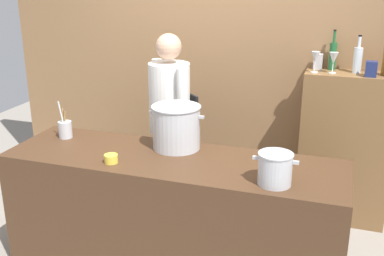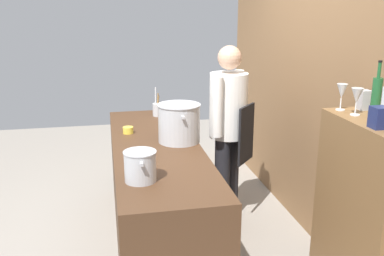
# 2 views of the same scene
# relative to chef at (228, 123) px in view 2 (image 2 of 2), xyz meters

# --- Properties ---
(ground_plane) EXTENTS (8.00, 8.00, 0.00)m
(ground_plane) POSITION_rel_chef_xyz_m (0.28, -0.69, -0.96)
(ground_plane) COLOR gray
(brick_back_panel) EXTENTS (4.40, 0.10, 3.00)m
(brick_back_panel) POSITION_rel_chef_xyz_m (0.28, 0.71, 0.54)
(brick_back_panel) COLOR olive
(brick_back_panel) RESTS_ON ground_plane
(prep_counter) EXTENTS (2.38, 0.70, 0.90)m
(prep_counter) POSITION_rel_chef_xyz_m (0.28, -0.69, -0.51)
(prep_counter) COLOR #472D1C
(prep_counter) RESTS_ON ground_plane
(bar_cabinet) EXTENTS (0.76, 0.32, 1.33)m
(bar_cabinet) POSITION_rel_chef_xyz_m (1.42, 0.50, -0.30)
(bar_cabinet) COLOR brown
(bar_cabinet) RESTS_ON ground_plane
(chef) EXTENTS (0.45, 0.43, 1.66)m
(chef) POSITION_rel_chef_xyz_m (0.00, 0.00, 0.00)
(chef) COLOR black
(chef) RESTS_ON ground_plane
(stockpot_large) EXTENTS (0.42, 0.36, 0.32)m
(stockpot_large) POSITION_rel_chef_xyz_m (0.24, -0.49, 0.09)
(stockpot_large) COLOR #B7BABF
(stockpot_large) RESTS_ON prep_counter
(stockpot_small) EXTENTS (0.28, 0.21, 0.20)m
(stockpot_small) POSITION_rel_chef_xyz_m (1.01, -0.88, 0.04)
(stockpot_small) COLOR #B7BABF
(stockpot_small) RESTS_ON prep_counter
(utensil_crock) EXTENTS (0.10, 0.10, 0.29)m
(utensil_crock) POSITION_rel_chef_xyz_m (-0.65, -0.56, 0.01)
(utensil_crock) COLOR #B7BABF
(utensil_crock) RESTS_ON prep_counter
(butter_jar) EXTENTS (0.09, 0.09, 0.06)m
(butter_jar) POSITION_rel_chef_xyz_m (-0.08, -0.90, -0.04)
(butter_jar) COLOR yellow
(butter_jar) RESTS_ON prep_counter
(wine_bottle_green) EXTENTS (0.06, 0.06, 0.34)m
(wine_bottle_green) POSITION_rel_chef_xyz_m (1.24, 0.59, 0.49)
(wine_bottle_green) COLOR #1E592D
(wine_bottle_green) RESTS_ON bar_cabinet
(wine_glass_tall) EXTENTS (0.07, 0.07, 0.17)m
(wine_glass_tall) POSITION_rel_chef_xyz_m (1.11, 0.43, 0.49)
(wine_glass_tall) COLOR silver
(wine_glass_tall) RESTS_ON bar_cabinet
(wine_glass_short) EXTENTS (0.07, 0.07, 0.17)m
(wine_glass_short) POSITION_rel_chef_xyz_m (1.26, 0.45, 0.49)
(wine_glass_short) COLOR silver
(wine_glass_short) RESTS_ON bar_cabinet
(spice_tin_navy) EXTENTS (0.09, 0.09, 0.12)m
(spice_tin_navy) POSITION_rel_chef_xyz_m (1.55, 0.41, 0.43)
(spice_tin_navy) COLOR navy
(spice_tin_navy) RESTS_ON bar_cabinet
(spice_tin_silver) EXTENTS (0.07, 0.07, 0.13)m
(spice_tin_silver) POSITION_rel_chef_xyz_m (1.13, 0.59, 0.43)
(spice_tin_silver) COLOR #B2B2B7
(spice_tin_silver) RESTS_ON bar_cabinet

